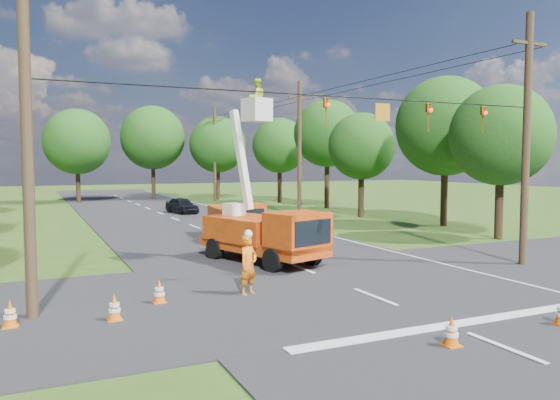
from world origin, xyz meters
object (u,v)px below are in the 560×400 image
pole_left (27,148)px  tree_far_c (218,145)px  second_truck (236,219)px  pole_right_far (215,153)px  traffic_cone_2 (301,245)px  tree_right_d (327,134)px  tree_far_a (77,142)px  tree_right_e (280,146)px  tree_right_c (362,146)px  bucket_truck (264,224)px  traffic_cone_0 (451,332)px  distant_car (182,205)px  traffic_cone_6 (10,314)px  tree_right_a (501,135)px  traffic_cone_3 (297,240)px  traffic_cone_5 (114,308)px  tree_right_b (445,126)px  pole_right_mid (299,149)px  pole_right_near (526,138)px  ground_worker (248,265)px  traffic_cone_7 (298,225)px  traffic_cone_4 (159,292)px  tree_far_b (153,138)px

pole_left → tree_far_c: bearing=65.7°
second_truck → pole_right_far: 29.20m
traffic_cone_2 → tree_right_d: tree_right_d is taller
tree_far_a → tree_right_e: bearing=-23.1°
pole_left → tree_right_c: size_ratio=1.15×
bucket_truck → traffic_cone_0: size_ratio=10.64×
distant_car → traffic_cone_6: size_ratio=5.37×
distant_car → tree_right_a: size_ratio=0.46×
traffic_cone_3 → tree_far_a: (-7.32, 35.00, 5.83)m
second_truck → traffic_cone_5: (-8.24, -13.33, -0.68)m
pole_right_far → tree_right_b: bearing=-76.9°
pole_right_mid → tree_right_b: size_ratio=1.04×
pole_right_near → tree_right_c: bearing=76.1°
traffic_cone_6 → pole_left: size_ratio=0.08×
ground_worker → tree_right_d: 33.02m
pole_right_near → pole_right_mid: (0.00, 20.00, 0.00)m
tree_far_a → second_truck: bearing=-79.6°
pole_right_far → pole_left: (-18.00, -40.00, -0.61)m
traffic_cone_3 → tree_right_e: tree_right_e is taller
pole_right_mid → tree_right_a: pole_right_mid is taller
traffic_cone_6 → tree_far_a: tree_far_a is taller
pole_right_mid → traffic_cone_7: bearing=-117.4°
pole_right_mid → traffic_cone_5: bearing=-127.2°
traffic_cone_5 → pole_left: size_ratio=0.08×
pole_left → tree_right_b: size_ratio=0.93×
tree_right_b → pole_right_far: bearing=103.1°
tree_right_c → tree_right_e: (0.60, 16.00, 0.50)m
tree_right_a → pole_right_mid: bearing=109.7°
tree_right_a → traffic_cone_2: bearing=178.5°
traffic_cone_2 → traffic_cone_5: size_ratio=1.00×
traffic_cone_3 → pole_right_mid: (6.18, 12.00, 4.75)m
tree_right_a → tree_right_b: 6.25m
ground_worker → tree_right_c: tree_right_c is taller
traffic_cone_2 → tree_right_e: (12.12, 28.68, 5.45)m
traffic_cone_4 → tree_far_b: 46.27m
traffic_cone_0 → pole_right_mid: bearing=70.2°
tree_far_c → pole_right_near: bearing=-91.4°
distant_car → traffic_cone_4: bearing=-116.3°
ground_worker → pole_left: (-6.16, -0.02, 3.55)m
pole_left → tree_far_a: (4.50, 43.00, 1.69)m
tree_right_a → tree_right_b: size_ratio=0.86×
tree_far_b → ground_worker: bearing=-98.0°
traffic_cone_6 → pole_right_mid: bearing=48.2°
pole_right_near → tree_right_d: 27.77m
traffic_cone_3 → tree_right_e: bearing=67.0°
traffic_cone_3 → bucket_truck: bearing=-133.8°
pole_right_mid → tree_right_c: bearing=-12.0°
second_truck → tree_right_a: (12.81, -6.16, 4.52)m
traffic_cone_7 → tree_right_a: size_ratio=0.09×
second_truck → tree_right_b: bearing=5.1°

